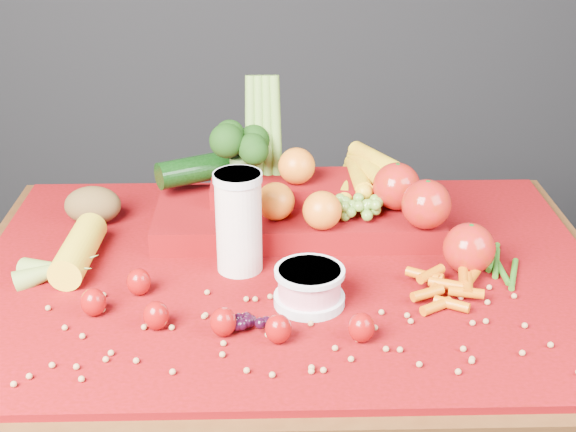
{
  "coord_description": "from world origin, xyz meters",
  "views": [
    {
      "loc": [
        -0.03,
        -1.19,
        1.42
      ],
      "look_at": [
        0.0,
        0.02,
        0.85
      ],
      "focal_mm": 50.0,
      "sensor_mm": 36.0,
      "label": 1
    }
  ],
  "objects_px": {
    "table": "(288,321)",
    "produce_mound": "(314,199)",
    "yogurt_bowl": "(309,285)",
    "milk_glass": "(239,219)"
  },
  "relations": [
    {
      "from": "table",
      "to": "yogurt_bowl",
      "type": "xyz_separation_m",
      "value": [
        0.03,
        -0.12,
        0.14
      ]
    },
    {
      "from": "table",
      "to": "produce_mound",
      "type": "distance_m",
      "value": 0.23
    },
    {
      "from": "yogurt_bowl",
      "to": "produce_mound",
      "type": "relative_size",
      "value": 0.19
    },
    {
      "from": "table",
      "to": "produce_mound",
      "type": "height_order",
      "value": "produce_mound"
    },
    {
      "from": "milk_glass",
      "to": "yogurt_bowl",
      "type": "height_order",
      "value": "milk_glass"
    },
    {
      "from": "table",
      "to": "produce_mound",
      "type": "xyz_separation_m",
      "value": [
        0.05,
        0.15,
        0.17
      ]
    },
    {
      "from": "milk_glass",
      "to": "table",
      "type": "bearing_deg",
      "value": -0.31
    },
    {
      "from": "milk_glass",
      "to": "produce_mound",
      "type": "relative_size",
      "value": 0.29
    },
    {
      "from": "yogurt_bowl",
      "to": "produce_mound",
      "type": "distance_m",
      "value": 0.27
    },
    {
      "from": "milk_glass",
      "to": "produce_mound",
      "type": "xyz_separation_m",
      "value": [
        0.13,
        0.15,
        -0.03
      ]
    }
  ]
}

